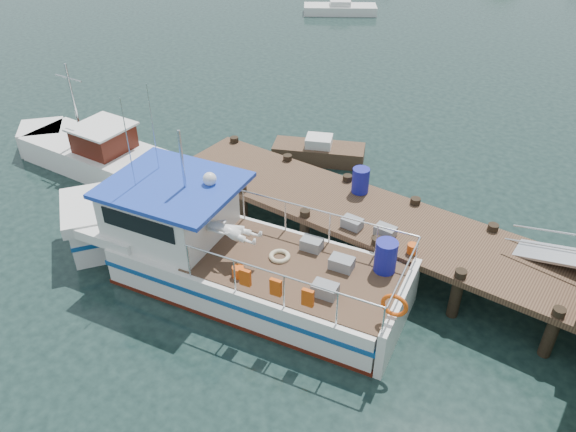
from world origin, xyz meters
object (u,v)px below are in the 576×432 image
Objects in this scene: work_boat at (92,151)px; moored_rowboat at (319,152)px; lobster_boat at (215,250)px; moored_a at (340,9)px; dock at (560,254)px.

work_boat is 9.12m from moored_rowboat.
moored_rowboat is at bearing 90.62° from lobster_boat.
lobster_boat is at bearing -79.61° from moored_a.
moored_a is (-12.44, 28.05, -0.65)m from lobster_boat.
dock reaches higher than moored_a.
work_boat reaches higher than moored_rowboat.
dock is 4.27× the size of moored_rowboat.
lobster_boat is 30.69m from moored_a.
dock is 3.04× the size of moored_a.
work_boat is 26.01m from moored_a.
dock is 10.91m from moored_rowboat.
moored_rowboat reaches higher than moored_a.
lobster_boat is at bearing -155.46° from dock.
moored_a is at bearing 130.89° from dock.
dock is 9.42m from lobster_boat.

